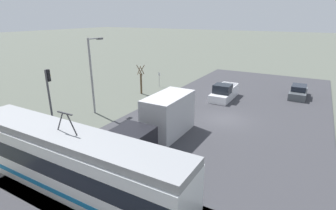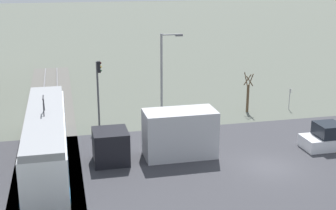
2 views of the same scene
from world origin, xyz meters
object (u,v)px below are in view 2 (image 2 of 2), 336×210
(street_tree, at_px, (248,94))
(pickup_truck, at_px, (335,138))
(no_parking_sign, at_px, (290,97))
(street_lamp_near_crossing, at_px, (164,70))
(light_rail_tram, at_px, (46,138))
(box_truck, at_px, (163,137))
(traffic_light_pole, at_px, (99,85))

(street_tree, bearing_deg, pickup_truck, -163.98)
(no_parking_sign, bearing_deg, street_lamp_near_crossing, 88.68)
(light_rail_tram, bearing_deg, box_truck, -97.98)
(box_truck, distance_m, pickup_truck, 12.91)
(pickup_truck, relative_size, street_tree, 1.41)
(traffic_light_pole, distance_m, street_tree, 13.86)
(light_rail_tram, relative_size, street_lamp_near_crossing, 1.97)
(traffic_light_pole, distance_m, no_parking_sign, 18.04)
(box_truck, relative_size, traffic_light_pole, 1.54)
(traffic_light_pole, bearing_deg, no_parking_sign, -87.64)
(pickup_truck, distance_m, traffic_light_pole, 19.09)
(light_rail_tram, height_order, box_truck, light_rail_tram)
(traffic_light_pole, height_order, no_parking_sign, traffic_light_pole)
(box_truck, distance_m, traffic_light_pole, 9.14)
(traffic_light_pole, xyz_separation_m, street_lamp_near_crossing, (1.01, -5.80, 0.80))
(box_truck, bearing_deg, pickup_truck, -94.31)
(no_parking_sign, bearing_deg, pickup_truck, 172.38)
(box_truck, height_order, no_parking_sign, box_truck)
(box_truck, distance_m, street_lamp_near_crossing, 9.76)
(no_parking_sign, bearing_deg, traffic_light_pole, 92.36)
(box_truck, distance_m, street_tree, 13.44)
(light_rail_tram, height_order, traffic_light_pole, traffic_light_pole)
(box_truck, bearing_deg, street_tree, -48.02)
(light_rail_tram, relative_size, no_parking_sign, 7.31)
(light_rail_tram, relative_size, street_tree, 3.99)
(traffic_light_pole, bearing_deg, pickup_truck, -118.75)
(pickup_truck, relative_size, no_parking_sign, 2.58)
(traffic_light_pole, bearing_deg, street_lamp_near_crossing, -80.09)
(light_rail_tram, xyz_separation_m, box_truck, (-1.11, -7.94, -0.14))
(box_truck, height_order, traffic_light_pole, traffic_light_pole)
(street_lamp_near_crossing, bearing_deg, pickup_truck, -133.16)
(light_rail_tram, distance_m, pickup_truck, 20.91)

